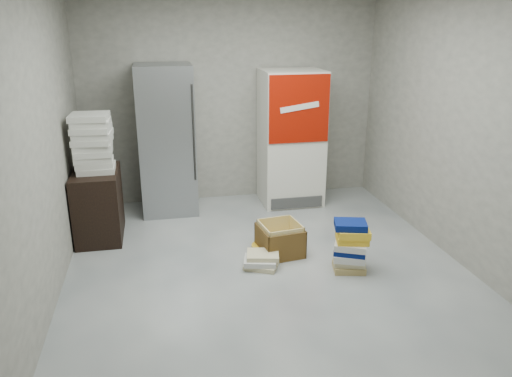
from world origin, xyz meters
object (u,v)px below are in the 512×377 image
at_px(coke_cooler, 291,138).
at_px(cardboard_box, 280,241).
at_px(wood_shelf, 98,204).
at_px(phonebook_stack_main, 351,247).
at_px(steel_fridge, 167,140).

height_order(coke_cooler, cardboard_box, coke_cooler).
height_order(wood_shelf, cardboard_box, wood_shelf).
distance_m(wood_shelf, phonebook_stack_main, 2.89).
distance_m(steel_fridge, phonebook_stack_main, 2.79).
xyz_separation_m(steel_fridge, coke_cooler, (1.65, -0.01, -0.05)).
relative_size(wood_shelf, cardboard_box, 1.62).
distance_m(steel_fridge, wood_shelf, 1.23).
relative_size(steel_fridge, coke_cooler, 1.06).
bearing_deg(wood_shelf, steel_fridge, 41.31).
relative_size(coke_cooler, cardboard_box, 3.65).
relative_size(steel_fridge, cardboard_box, 3.86).
distance_m(coke_cooler, phonebook_stack_main, 2.19).
height_order(steel_fridge, wood_shelf, steel_fridge).
bearing_deg(phonebook_stack_main, coke_cooler, 111.50).
relative_size(steel_fridge, wood_shelf, 2.37).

